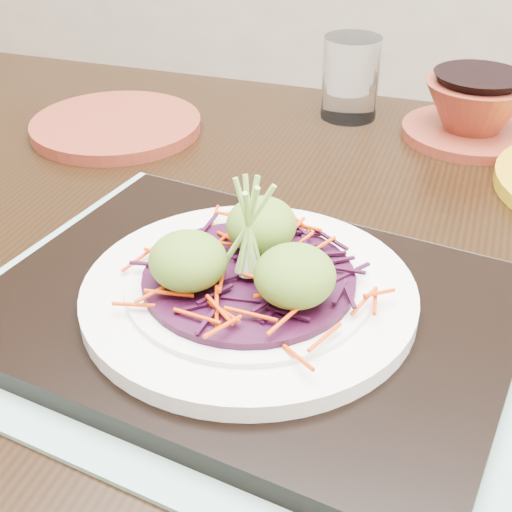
% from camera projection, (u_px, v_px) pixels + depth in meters
% --- Properties ---
extents(dining_table, '(1.28, 0.91, 0.76)m').
position_uv_depth(dining_table, '(276.00, 355.00, 0.63)').
color(dining_table, black).
rests_on(dining_table, ground).
extents(placemat, '(0.47, 0.41, 0.00)m').
position_uv_depth(placemat, '(249.00, 321.00, 0.51)').
color(placemat, '#83AA9B').
rests_on(placemat, dining_table).
extents(serving_tray, '(0.41, 0.34, 0.02)m').
position_uv_depth(serving_tray, '(249.00, 310.00, 0.50)').
color(serving_tray, black).
rests_on(serving_tray, placemat).
extents(white_plate, '(0.23, 0.23, 0.02)m').
position_uv_depth(white_plate, '(249.00, 292.00, 0.49)').
color(white_plate, white).
rests_on(white_plate, serving_tray).
extents(cabbage_bed, '(0.15, 0.15, 0.01)m').
position_uv_depth(cabbage_bed, '(249.00, 278.00, 0.49)').
color(cabbage_bed, '#320A24').
rests_on(cabbage_bed, white_plate).
extents(carrot_julienne, '(0.18, 0.18, 0.01)m').
position_uv_depth(carrot_julienne, '(249.00, 269.00, 0.48)').
color(carrot_julienne, '#CB3703').
rests_on(carrot_julienne, cabbage_bed).
extents(guacamole_scoops, '(0.13, 0.11, 0.04)m').
position_uv_depth(guacamole_scoops, '(249.00, 253.00, 0.48)').
color(guacamole_scoops, '#567B24').
rests_on(guacamole_scoops, cabbage_bed).
extents(scallion_garnish, '(0.05, 0.05, 0.08)m').
position_uv_depth(scallion_garnish, '(249.00, 230.00, 0.47)').
color(scallion_garnish, '#82BF4C').
rests_on(scallion_garnish, cabbage_bed).
extents(terracotta_side_plate, '(0.23, 0.23, 0.01)m').
position_uv_depth(terracotta_side_plate, '(116.00, 126.00, 0.80)').
color(terracotta_side_plate, maroon).
rests_on(terracotta_side_plate, dining_table).
extents(water_glass, '(0.07, 0.07, 0.09)m').
position_uv_depth(water_glass, '(351.00, 78.00, 0.81)').
color(water_glass, white).
rests_on(water_glass, dining_table).
extents(terracotta_bowl_set, '(0.19, 0.19, 0.06)m').
position_uv_depth(terracotta_bowl_set, '(473.00, 113.00, 0.77)').
color(terracotta_bowl_set, maroon).
rests_on(terracotta_bowl_set, dining_table).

